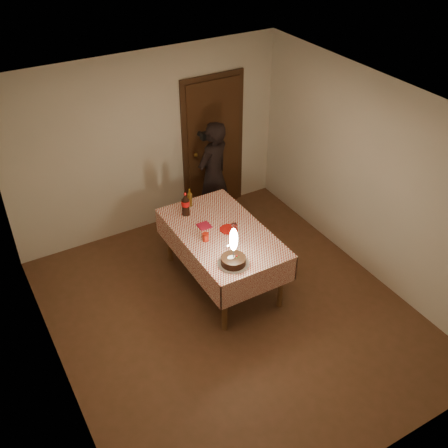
{
  "coord_description": "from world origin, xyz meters",
  "views": [
    {
      "loc": [
        -2.36,
        -3.92,
        4.57
      ],
      "look_at": [
        0.2,
        0.52,
        0.95
      ],
      "focal_mm": 42.0,
      "sensor_mm": 36.0,
      "label": 1
    }
  ],
  "objects_px": {
    "birthday_cake": "(233,256)",
    "amber_bottle_left": "(190,198)",
    "cola_bottle": "(186,204)",
    "photographer": "(213,175)",
    "clear_cup": "(234,227)",
    "red_plate": "(229,229)",
    "dining_table": "(222,239)",
    "red_cup": "(206,237)"
  },
  "relations": [
    {
      "from": "birthday_cake",
      "to": "amber_bottle_left",
      "type": "xyz_separation_m",
      "value": [
        0.12,
        1.31,
        0.0
      ]
    },
    {
      "from": "cola_bottle",
      "to": "photographer",
      "type": "bearing_deg",
      "value": 41.5
    },
    {
      "from": "clear_cup",
      "to": "cola_bottle",
      "type": "distance_m",
      "value": 0.71
    },
    {
      "from": "red_plate",
      "to": "dining_table",
      "type": "bearing_deg",
      "value": 178.88
    },
    {
      "from": "red_cup",
      "to": "clear_cup",
      "type": "distance_m",
      "value": 0.4
    },
    {
      "from": "red_cup",
      "to": "photographer",
      "type": "height_order",
      "value": "photographer"
    },
    {
      "from": "birthday_cake",
      "to": "clear_cup",
      "type": "distance_m",
      "value": 0.65
    },
    {
      "from": "red_plate",
      "to": "cola_bottle",
      "type": "relative_size",
      "value": 0.69
    },
    {
      "from": "red_cup",
      "to": "clear_cup",
      "type": "height_order",
      "value": "red_cup"
    },
    {
      "from": "red_cup",
      "to": "clear_cup",
      "type": "relative_size",
      "value": 1.11
    },
    {
      "from": "dining_table",
      "to": "red_plate",
      "type": "xyz_separation_m",
      "value": [
        0.09,
        -0.0,
        0.11
      ]
    },
    {
      "from": "red_cup",
      "to": "clear_cup",
      "type": "xyz_separation_m",
      "value": [
        0.4,
        0.01,
        -0.01
      ]
    },
    {
      "from": "red_plate",
      "to": "photographer",
      "type": "distance_m",
      "value": 1.34
    },
    {
      "from": "clear_cup",
      "to": "photographer",
      "type": "height_order",
      "value": "photographer"
    },
    {
      "from": "birthday_cake",
      "to": "red_plate",
      "type": "relative_size",
      "value": 2.21
    },
    {
      "from": "photographer",
      "to": "birthday_cake",
      "type": "bearing_deg",
      "value": -112.54
    },
    {
      "from": "birthday_cake",
      "to": "clear_cup",
      "type": "bearing_deg",
      "value": 58.35
    },
    {
      "from": "amber_bottle_left",
      "to": "birthday_cake",
      "type": "bearing_deg",
      "value": -95.34
    },
    {
      "from": "amber_bottle_left",
      "to": "dining_table",
      "type": "bearing_deg",
      "value": -84.13
    },
    {
      "from": "red_plate",
      "to": "photographer",
      "type": "relative_size",
      "value": 0.13
    },
    {
      "from": "clear_cup",
      "to": "amber_bottle_left",
      "type": "bearing_deg",
      "value": 106.03
    },
    {
      "from": "birthday_cake",
      "to": "red_cup",
      "type": "height_order",
      "value": "birthday_cake"
    },
    {
      "from": "dining_table",
      "to": "clear_cup",
      "type": "height_order",
      "value": "clear_cup"
    },
    {
      "from": "red_plate",
      "to": "clear_cup",
      "type": "xyz_separation_m",
      "value": [
        0.05,
        -0.04,
        0.04
      ]
    },
    {
      "from": "dining_table",
      "to": "red_cup",
      "type": "relative_size",
      "value": 17.2
    },
    {
      "from": "red_plate",
      "to": "amber_bottle_left",
      "type": "bearing_deg",
      "value": 103.12
    },
    {
      "from": "clear_cup",
      "to": "cola_bottle",
      "type": "bearing_deg",
      "value": 120.69
    },
    {
      "from": "clear_cup",
      "to": "photographer",
      "type": "xyz_separation_m",
      "value": [
        0.42,
        1.29,
        -0.03
      ]
    },
    {
      "from": "red_plate",
      "to": "cola_bottle",
      "type": "height_order",
      "value": "cola_bottle"
    },
    {
      "from": "cola_bottle",
      "to": "amber_bottle_left",
      "type": "height_order",
      "value": "cola_bottle"
    },
    {
      "from": "amber_bottle_left",
      "to": "photographer",
      "type": "distance_m",
      "value": 0.84
    },
    {
      "from": "dining_table",
      "to": "photographer",
      "type": "distance_m",
      "value": 1.38
    },
    {
      "from": "cola_bottle",
      "to": "clear_cup",
      "type": "bearing_deg",
      "value": -59.31
    },
    {
      "from": "birthday_cake",
      "to": "amber_bottle_left",
      "type": "height_order",
      "value": "birthday_cake"
    },
    {
      "from": "red_cup",
      "to": "amber_bottle_left",
      "type": "height_order",
      "value": "amber_bottle_left"
    },
    {
      "from": "photographer",
      "to": "red_plate",
      "type": "bearing_deg",
      "value": -110.9
    },
    {
      "from": "cola_bottle",
      "to": "dining_table",
      "type": "bearing_deg",
      "value": -69.1
    },
    {
      "from": "birthday_cake",
      "to": "clear_cup",
      "type": "height_order",
      "value": "birthday_cake"
    },
    {
      "from": "red_cup",
      "to": "amber_bottle_left",
      "type": "distance_m",
      "value": 0.8
    },
    {
      "from": "red_cup",
      "to": "birthday_cake",
      "type": "bearing_deg",
      "value": -83.54
    },
    {
      "from": "birthday_cake",
      "to": "cola_bottle",
      "type": "relative_size",
      "value": 1.53
    },
    {
      "from": "birthday_cake",
      "to": "red_cup",
      "type": "distance_m",
      "value": 0.55
    }
  ]
}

